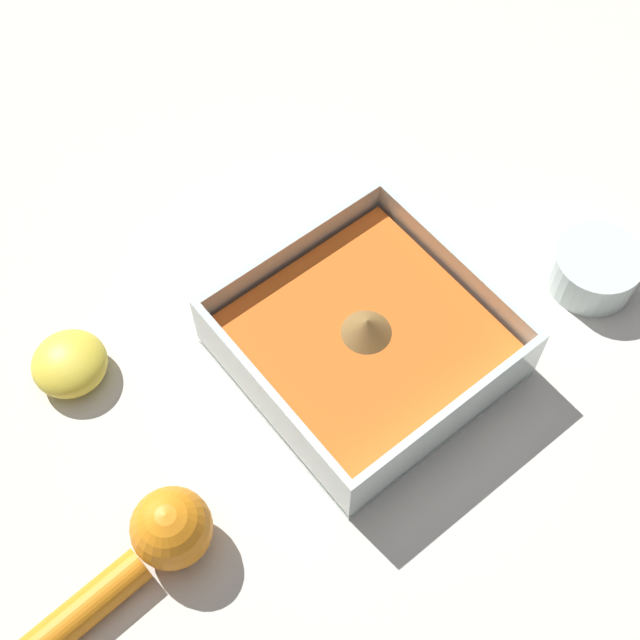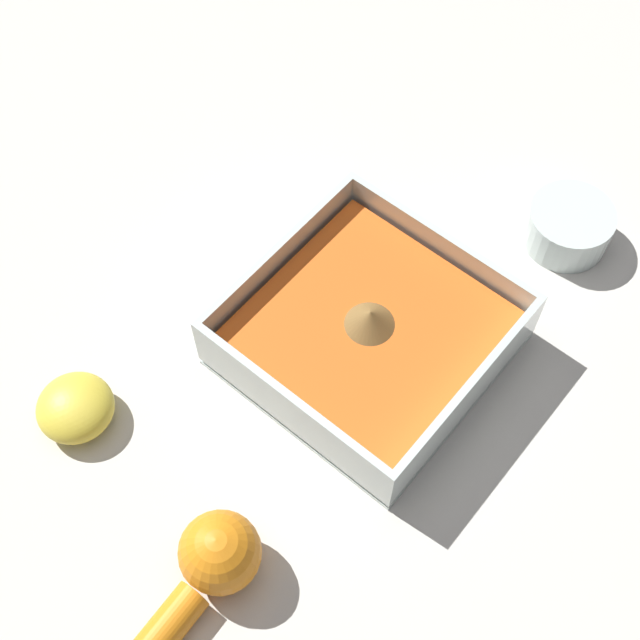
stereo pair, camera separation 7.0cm
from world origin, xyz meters
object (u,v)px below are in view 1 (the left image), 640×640
(spice_bowl, at_px, (594,270))
(lemon_squeezer, at_px, (143,554))
(square_dish, at_px, (365,344))
(lemon_half, at_px, (70,364))

(spice_bowl, distance_m, lemon_squeezer, 0.42)
(square_dish, relative_size, lemon_squeezer, 1.07)
(spice_bowl, distance_m, lemon_half, 0.43)
(square_dish, xyz_separation_m, lemon_half, (-0.19, 0.13, -0.01))
(spice_bowl, relative_size, lemon_squeezer, 0.41)
(lemon_half, bearing_deg, spice_bowl, -27.11)
(lemon_squeezer, bearing_deg, lemon_half, 74.00)
(spice_bowl, height_order, lemon_squeezer, lemon_squeezer)
(spice_bowl, height_order, lemon_half, spice_bowl)
(square_dish, distance_m, spice_bowl, 0.21)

